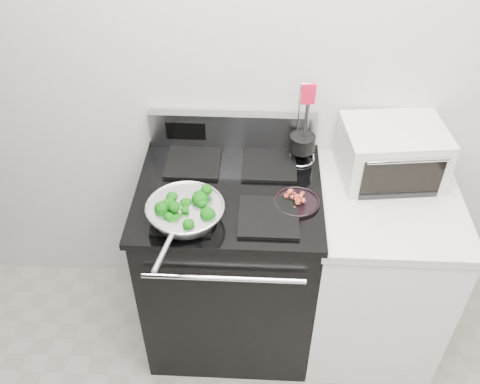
# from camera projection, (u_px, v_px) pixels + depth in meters

# --- Properties ---
(back_wall) EXTENTS (4.00, 0.02, 2.70)m
(back_wall) POSITION_uv_depth(u_px,v_px,m) (304.00, 67.00, 2.25)
(back_wall) COLOR beige
(back_wall) RESTS_ON ground
(gas_range) EXTENTS (0.79, 0.69, 1.13)m
(gas_range) POSITION_uv_depth(u_px,v_px,m) (230.00, 261.00, 2.57)
(gas_range) COLOR black
(gas_range) RESTS_ON floor
(counter) EXTENTS (0.62, 0.68, 0.92)m
(counter) POSITION_uv_depth(u_px,v_px,m) (373.00, 271.00, 2.56)
(counter) COLOR white
(counter) RESTS_ON floor
(skillet) EXTENTS (0.31, 0.49, 0.07)m
(skillet) POSITION_uv_depth(u_px,v_px,m) (185.00, 212.00, 2.08)
(skillet) COLOR silver
(skillet) RESTS_ON gas_range
(broccoli_pile) EXTENTS (0.24, 0.24, 0.08)m
(broccoli_pile) POSITION_uv_depth(u_px,v_px,m) (185.00, 208.00, 2.07)
(broccoli_pile) COLOR black
(broccoli_pile) RESTS_ON skillet
(bacon_plate) EXTENTS (0.19, 0.19, 0.04)m
(bacon_plate) POSITION_uv_depth(u_px,v_px,m) (297.00, 200.00, 2.19)
(bacon_plate) COLOR black
(bacon_plate) RESTS_ON gas_range
(utensil_holder) EXTENTS (0.13, 0.13, 0.39)m
(utensil_holder) POSITION_uv_depth(u_px,v_px,m) (302.00, 147.00, 2.37)
(utensil_holder) COLOR silver
(utensil_holder) RESTS_ON gas_range
(toaster_oven) EXTENTS (0.46, 0.37, 0.24)m
(toaster_oven) POSITION_uv_depth(u_px,v_px,m) (392.00, 153.00, 2.31)
(toaster_oven) COLOR beige
(toaster_oven) RESTS_ON counter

